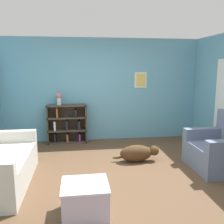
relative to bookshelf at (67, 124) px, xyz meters
name	(u,v)px	position (x,y,z in m)	size (l,w,h in m)	color
ground_plane	(115,174)	(0.90, -2.06, -0.47)	(14.00, 14.00, 0.00)	brown
wall_back	(102,90)	(0.90, 0.19, 0.83)	(5.60, 0.13, 2.60)	#609EB7
bookshelf	(67,124)	(0.00, 0.00, 0.00)	(0.97, 0.29, 0.96)	#42382D
recliner_chair	(220,150)	(2.86, -2.10, -0.10)	(0.90, 1.04, 1.05)	slate
coffee_table	(85,198)	(0.33, -3.24, -0.24)	(0.59, 0.56, 0.43)	#BCB2D1
dog	(138,153)	(1.44, -1.53, -0.29)	(0.95, 0.31, 0.34)	#472D19
vase	(59,98)	(-0.18, -0.02, 0.66)	(0.13, 0.13, 0.29)	silver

